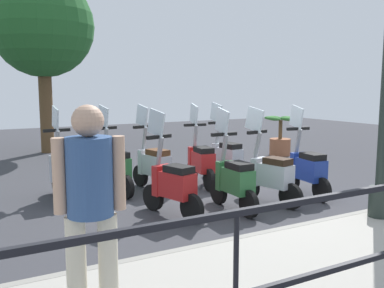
# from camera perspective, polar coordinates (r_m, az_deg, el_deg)

# --- Properties ---
(ground_plane) EXTENTS (28.00, 28.00, 0.00)m
(ground_plane) POSITION_cam_1_polar(r_m,az_deg,el_deg) (7.40, 4.17, -6.85)
(ground_plane) COLOR #38383D
(promenade_walkway) EXTENTS (2.20, 20.00, 0.15)m
(promenade_walkway) POSITION_cam_1_polar(r_m,az_deg,el_deg) (5.17, 24.20, -13.21)
(promenade_walkway) COLOR #A39E93
(promenade_walkway) RESTS_ON ground_plane
(pedestrian_distant) EXTENTS (0.39, 0.48, 1.59)m
(pedestrian_distant) POSITION_cam_1_polar(r_m,az_deg,el_deg) (3.07, -13.40, -7.27)
(pedestrian_distant) COLOR beige
(pedestrian_distant) RESTS_ON promenade_walkway
(tree_distant) EXTENTS (2.78, 2.78, 4.88)m
(tree_distant) POSITION_cam_1_polar(r_m,az_deg,el_deg) (12.74, -19.32, 14.50)
(tree_distant) COLOR brown
(tree_distant) RESTS_ON ground_plane
(potted_palm) EXTENTS (1.06, 0.66, 1.05)m
(potted_palm) POSITION_cam_1_polar(r_m,az_deg,el_deg) (11.78, 11.67, 0.68)
(potted_palm) COLOR #9E5B3D
(potted_palm) RESTS_ON ground_plane
(scooter_near_0) EXTENTS (1.23, 0.44, 1.54)m
(scooter_near_0) POSITION_cam_1_polar(r_m,az_deg,el_deg) (7.49, 15.05, -3.14)
(scooter_near_0) COLOR black
(scooter_near_0) RESTS_ON ground_plane
(scooter_near_1) EXTENTS (1.22, 0.50, 1.54)m
(scooter_near_1) POSITION_cam_1_polar(r_m,az_deg,el_deg) (6.87, 10.35, -3.98)
(scooter_near_1) COLOR black
(scooter_near_1) RESTS_ON ground_plane
(scooter_near_2) EXTENTS (1.23, 0.44, 1.54)m
(scooter_near_2) POSITION_cam_1_polar(r_m,az_deg,el_deg) (6.43, 5.55, -4.68)
(scooter_near_2) COLOR black
(scooter_near_2) RESTS_ON ground_plane
(scooter_near_3) EXTENTS (1.21, 0.53, 1.54)m
(scooter_near_3) POSITION_cam_1_polar(r_m,az_deg,el_deg) (6.13, -2.68, -5.27)
(scooter_near_3) COLOR black
(scooter_near_3) RESTS_ON ground_plane
(scooter_far_0) EXTENTS (1.23, 0.44, 1.54)m
(scooter_far_0) POSITION_cam_1_polar(r_m,az_deg,el_deg) (8.49, 4.55, -1.64)
(scooter_far_0) COLOR black
(scooter_far_0) RESTS_ON ground_plane
(scooter_far_1) EXTENTS (1.23, 0.44, 1.54)m
(scooter_far_1) POSITION_cam_1_polar(r_m,az_deg,el_deg) (7.95, 1.16, -2.26)
(scooter_far_1) COLOR black
(scooter_far_1) RESTS_ON ground_plane
(scooter_far_2) EXTENTS (1.22, 0.48, 1.54)m
(scooter_far_2) POSITION_cam_1_polar(r_m,az_deg,el_deg) (7.66, -5.20, -2.67)
(scooter_far_2) COLOR black
(scooter_far_2) RESTS_ON ground_plane
(scooter_far_3) EXTENTS (1.22, 0.48, 1.54)m
(scooter_far_3) POSITION_cam_1_polar(r_m,az_deg,el_deg) (7.49, -10.40, -3.00)
(scooter_far_3) COLOR black
(scooter_far_3) RESTS_ON ground_plane
(scooter_far_4) EXTENTS (1.23, 0.44, 1.54)m
(scooter_far_4) POSITION_cam_1_polar(r_m,az_deg,el_deg) (7.30, -16.85, -3.49)
(scooter_far_4) COLOR black
(scooter_far_4) RESTS_ON ground_plane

